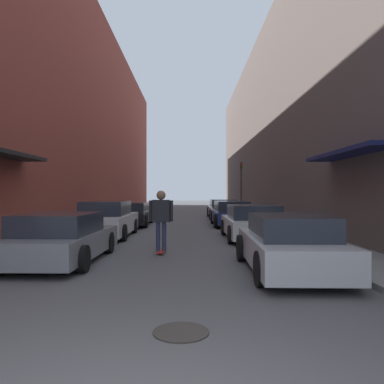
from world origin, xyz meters
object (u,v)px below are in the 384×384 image
Objects in this scene: parked_car_left_1 at (107,220)px; manhole_cover at (181,332)px; parked_car_right_2 at (231,214)px; parked_car_right_0 at (289,245)px; skateboarder at (161,215)px; parked_car_left_0 at (61,239)px; parked_car_left_2 at (131,214)px; parked_car_right_1 at (253,223)px; traffic_light at (241,183)px; parked_car_right_3 at (223,209)px.

parked_car_left_1 is 6.10× the size of manhole_cover.
parked_car_right_0 is at bearing -90.06° from parked_car_right_2.
parked_car_right_0 is 2.36× the size of skateboarder.
parked_car_left_0 is 10.37m from parked_car_left_2.
parked_car_right_2 is at bearing 91.83° from parked_car_right_1.
traffic_light is at bearing 68.39° from parked_car_left_0.
parked_car_left_2 is 8.00m from parked_car_right_1.
parked_car_right_1 reaches higher than parked_car_right_3.
parked_car_right_0 is at bearing -13.12° from parked_car_left_0.
manhole_cover is at bearing -123.15° from parked_car_right_0.
parked_car_right_1 is (0.19, 5.75, 0.00)m from parked_car_right_0.
parked_car_right_1 reaches higher than manhole_cover.
parked_car_right_0 is at bearing -65.73° from parked_car_left_2.
parked_car_right_1 is at bearing -89.55° from parked_car_right_3.
parked_car_right_0 is 5.75m from parked_car_right_1.
parked_car_left_0 is 1.01× the size of parked_car_right_1.
parked_car_right_1 reaches higher than parked_car_right_0.
parked_car_right_2 is 2.43× the size of skateboarder.
parked_car_right_2 is 0.92× the size of parked_car_right_3.
skateboarder is 6.13m from manhole_cover.
skateboarder reaches higher than manhole_cover.
parked_car_left_2 is at bearing 114.27° from parked_car_right_0.
manhole_cover is at bearing -104.87° from parked_car_right_1.
parked_car_left_0 is at bearing -141.04° from parked_car_right_1.
parked_car_right_0 is 0.89× the size of parked_car_right_3.
parked_car_left_2 is 2.63× the size of skateboarder.
parked_car_right_2 is 6.21× the size of manhole_cover.
parked_car_left_0 is 5.21m from parked_car_left_1.
parked_car_left_2 is at bearing 176.08° from parked_car_right_2.
manhole_cover is at bearing -96.58° from parked_car_right_3.
parked_car_right_0 reaches higher than parked_car_left_0.
parked_car_right_0 is 0.99× the size of parked_car_right_1.
parked_car_left_1 is 10.41m from manhole_cover.
parked_car_left_1 is 0.91× the size of parked_car_left_2.
parked_car_right_3 is at bearing 89.13° from parked_car_right_2.
parked_car_right_3 is (5.34, 5.36, 0.03)m from parked_car_left_2.
parked_car_left_0 is at bearing -90.11° from parked_car_left_1.
parked_car_left_2 is 1.00× the size of parked_car_right_3.
parked_car_left_2 is at bearing -133.62° from traffic_light.
parked_car_right_2 is (5.25, -0.36, 0.04)m from parked_car_left_2.
parked_car_left_0 is at bearing 123.49° from manhole_cover.
parked_car_right_2 reaches higher than parked_car_right_1.
traffic_light is (1.55, 7.50, 1.80)m from parked_car_right_2.
parked_car_right_3 is (0.09, 5.72, -0.01)m from parked_car_right_2.
parked_car_left_2 is at bearing 104.08° from skateboarder.
parked_car_right_3 is at bearing 70.82° from parked_car_left_0.
parked_car_right_0 is 0.97× the size of parked_car_right_2.
parked_car_right_1 is at bearing 38.96° from parked_car_left_0.
parked_car_left_0 reaches higher than manhole_cover.
parked_car_left_2 is 7.57m from parked_car_right_3.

